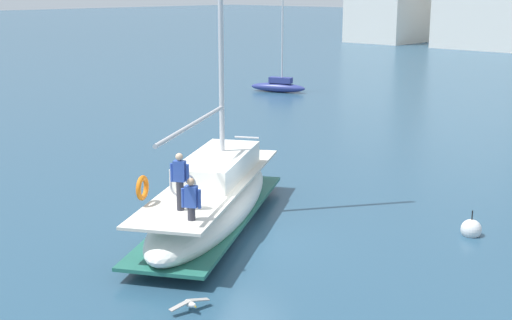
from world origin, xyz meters
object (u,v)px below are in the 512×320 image
Objects in this scene: seagull at (190,303)px; mooring_buoy at (471,229)px; moored_sloop_near at (278,85)px; main_sailboat at (213,199)px.

seagull is 1.14× the size of mooring_buoy.
moored_sloop_near is at bearing 127.74° from seagull.
main_sailboat reaches higher than seagull.
main_sailboat is at bearing 131.13° from seagull.
mooring_buoy is (2.42, 9.18, -0.01)m from seagull.
main_sailboat is 14.63× the size of mooring_buoy.
moored_sloop_near reaches higher than mooring_buoy.
seagull is at bearing -104.79° from mooring_buoy.
main_sailboat is at bearing -52.95° from moored_sloop_near.
moored_sloop_near is (-17.40, 23.04, -0.42)m from main_sailboat.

